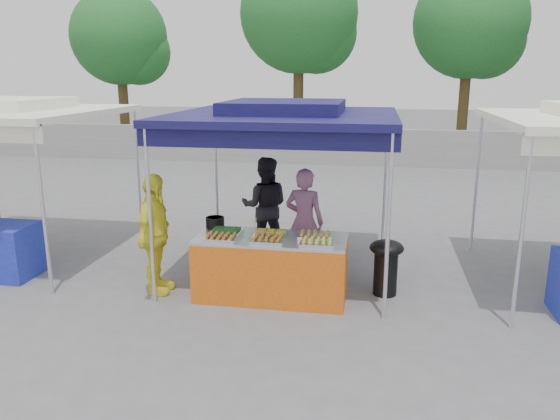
% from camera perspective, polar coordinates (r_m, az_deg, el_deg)
% --- Properties ---
extents(ground_plane, '(80.00, 80.00, 0.00)m').
position_cam_1_polar(ground_plane, '(7.59, -0.79, -8.81)').
color(ground_plane, slate).
extents(back_wall, '(40.00, 0.25, 1.20)m').
position_cam_1_polar(back_wall, '(18.07, 5.72, 6.60)').
color(back_wall, gray).
rests_on(back_wall, ground_plane).
extents(main_canopy, '(3.20, 3.20, 2.57)m').
position_cam_1_polar(main_canopy, '(7.96, 0.46, 9.90)').
color(main_canopy, silver).
rests_on(main_canopy, ground_plane).
extents(tree_0, '(3.53, 3.47, 5.96)m').
position_cam_1_polar(tree_0, '(21.64, -16.01, 16.62)').
color(tree_0, '#47381B').
rests_on(tree_0, ground_plane).
extents(tree_1, '(4.03, 4.03, 6.93)m').
position_cam_1_polar(tree_1, '(19.83, 2.45, 19.32)').
color(tree_1, '#47381B').
rests_on(tree_1, ground_plane).
extents(tree_2, '(3.80, 3.79, 6.52)m').
position_cam_1_polar(tree_2, '(20.57, 19.60, 17.58)').
color(tree_2, '#47381B').
rests_on(tree_2, ground_plane).
extents(vendor_table, '(2.00, 0.80, 0.85)m').
position_cam_1_polar(vendor_table, '(7.34, -0.95, -6.06)').
color(vendor_table, '#D45B13').
rests_on(vendor_table, ground_plane).
extents(food_tray_fl, '(0.42, 0.30, 0.07)m').
position_cam_1_polar(food_tray_fl, '(7.11, -6.21, -2.92)').
color(food_tray_fl, silver).
rests_on(food_tray_fl, vendor_table).
extents(food_tray_fm, '(0.42, 0.30, 0.07)m').
position_cam_1_polar(food_tray_fm, '(6.97, -1.30, -3.19)').
color(food_tray_fm, silver).
rests_on(food_tray_fm, vendor_table).
extents(food_tray_fr, '(0.42, 0.30, 0.07)m').
position_cam_1_polar(food_tray_fr, '(6.88, 3.90, -3.46)').
color(food_tray_fr, silver).
rests_on(food_tray_fr, vendor_table).
extents(food_tray_bl, '(0.42, 0.30, 0.07)m').
position_cam_1_polar(food_tray_bl, '(7.38, -5.64, -2.25)').
color(food_tray_bl, silver).
rests_on(food_tray_bl, vendor_table).
extents(food_tray_bm, '(0.42, 0.30, 0.07)m').
position_cam_1_polar(food_tray_bm, '(7.29, -0.97, -2.40)').
color(food_tray_bm, silver).
rests_on(food_tray_bm, vendor_table).
extents(food_tray_br, '(0.42, 0.30, 0.07)m').
position_cam_1_polar(food_tray_br, '(7.18, 3.67, -2.70)').
color(food_tray_br, silver).
rests_on(food_tray_br, vendor_table).
extents(cooking_pot, '(0.26, 0.26, 0.15)m').
position_cam_1_polar(cooking_pot, '(7.69, -6.80, -1.29)').
color(cooking_pot, black).
rests_on(cooking_pot, vendor_table).
extents(skewer_cup, '(0.08, 0.08, 0.10)m').
position_cam_1_polar(skewer_cup, '(7.13, -2.66, -2.67)').
color(skewer_cup, silver).
rests_on(skewer_cup, vendor_table).
extents(wok_burner, '(0.46, 0.46, 0.78)m').
position_cam_1_polar(wok_burner, '(7.58, 11.01, -5.40)').
color(wok_burner, black).
rests_on(wok_burner, ground_plane).
extents(crate_left, '(0.48, 0.34, 0.29)m').
position_cam_1_polar(crate_left, '(7.96, -2.61, -6.57)').
color(crate_left, '#1524B2').
rests_on(crate_left, ground_plane).
extents(crate_right, '(0.51, 0.36, 0.30)m').
position_cam_1_polar(crate_right, '(8.07, 1.80, -6.23)').
color(crate_right, '#1524B2').
rests_on(crate_right, ground_plane).
extents(crate_stacked, '(0.47, 0.33, 0.28)m').
position_cam_1_polar(crate_stacked, '(7.97, 1.81, -4.25)').
color(crate_stacked, '#1524B2').
rests_on(crate_stacked, crate_right).
extents(vendor_woman, '(0.65, 0.49, 1.62)m').
position_cam_1_polar(vendor_woman, '(8.11, 2.56, -1.24)').
color(vendor_woman, '#976083').
rests_on(vendor_woman, ground_plane).
extents(helper_man, '(0.86, 0.71, 1.64)m').
position_cam_1_polar(helper_man, '(9.01, -1.58, 0.40)').
color(helper_man, black).
rests_on(helper_man, ground_plane).
extents(customer_person, '(0.44, 0.99, 1.67)m').
position_cam_1_polar(customer_person, '(7.59, -12.95, -2.49)').
color(customer_person, '#F7F236').
rests_on(customer_person, ground_plane).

